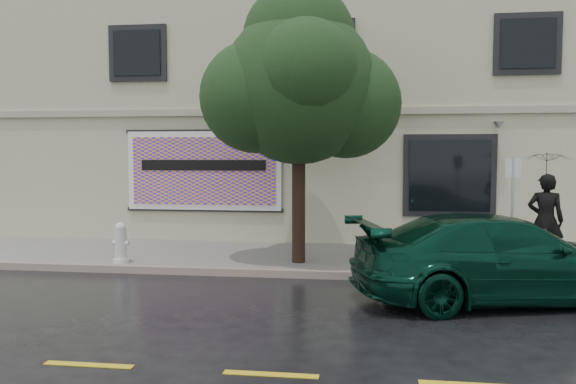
# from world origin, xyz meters

# --- Properties ---
(ground) EXTENTS (90.00, 90.00, 0.00)m
(ground) POSITION_xyz_m (0.00, 0.00, 0.00)
(ground) COLOR black
(ground) RESTS_ON ground
(sidewalk) EXTENTS (20.00, 3.50, 0.15)m
(sidewalk) POSITION_xyz_m (0.00, 3.25, 0.07)
(sidewalk) COLOR gray
(sidewalk) RESTS_ON ground
(curb) EXTENTS (20.00, 0.18, 0.16)m
(curb) POSITION_xyz_m (0.00, 1.50, 0.07)
(curb) COLOR gray
(curb) RESTS_ON ground
(road_marking) EXTENTS (19.00, 0.12, 0.01)m
(road_marking) POSITION_xyz_m (0.00, -3.50, 0.01)
(road_marking) COLOR gold
(road_marking) RESTS_ON ground
(building) EXTENTS (20.00, 8.12, 7.00)m
(building) POSITION_xyz_m (0.00, 9.00, 3.50)
(building) COLOR #BEB899
(building) RESTS_ON ground
(billboard) EXTENTS (4.30, 0.16, 2.20)m
(billboard) POSITION_xyz_m (-3.20, 4.92, 2.05)
(billboard) COLOR white
(billboard) RESTS_ON ground
(car) EXTENTS (5.48, 3.45, 1.48)m
(car) POSITION_xyz_m (3.38, 0.18, 0.74)
(car) COLOR black
(car) RESTS_ON ground
(pedestrian) EXTENTS (0.82, 0.66, 1.95)m
(pedestrian) POSITION_xyz_m (4.82, 2.60, 1.12)
(pedestrian) COLOR black
(pedestrian) RESTS_ON sidewalk
(umbrella) EXTENTS (1.15, 1.15, 0.73)m
(umbrella) POSITION_xyz_m (4.82, 2.60, 2.46)
(umbrella) COLOR black
(umbrella) RESTS_ON pedestrian
(street_tree) EXTENTS (3.30, 3.30, 5.43)m
(street_tree) POSITION_xyz_m (-0.35, 2.35, 3.91)
(street_tree) COLOR black
(street_tree) RESTS_ON sidewalk
(fire_hydrant) EXTENTS (0.36, 0.34, 0.88)m
(fire_hydrant) POSITION_xyz_m (-4.16, 1.80, 0.58)
(fire_hydrant) COLOR silver
(fire_hydrant) RESTS_ON sidewalk
(sign_pole) EXTENTS (0.28, 0.10, 2.31)m
(sign_pole) POSITION_xyz_m (3.92, 1.70, 1.56)
(sign_pole) COLOR #A0A1A9
(sign_pole) RESTS_ON sidewalk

